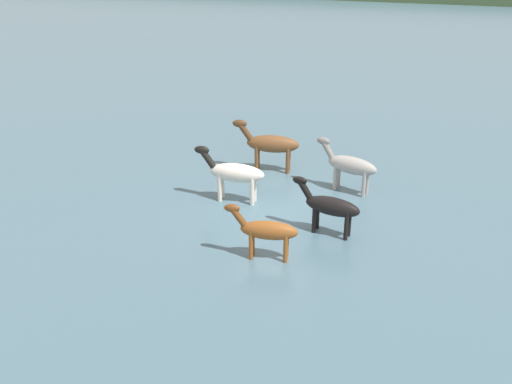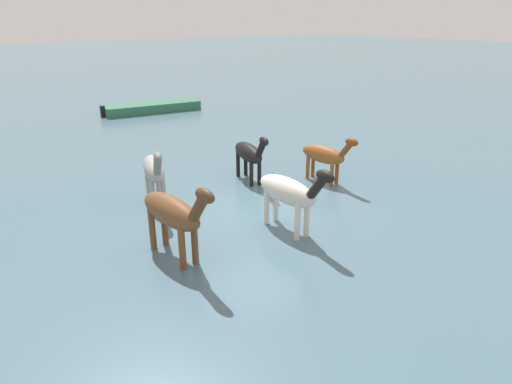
{
  "view_description": "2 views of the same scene",
  "coord_description": "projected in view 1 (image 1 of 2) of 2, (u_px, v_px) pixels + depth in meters",
  "views": [
    {
      "loc": [
        4.39,
        -17.45,
        9.3
      ],
      "look_at": [
        -0.5,
        -0.39,
        0.76
      ],
      "focal_mm": 40.49,
      "sensor_mm": 36.0,
      "label": 1
    },
    {
      "loc": [
        -9.28,
        7.16,
        5.23
      ],
      "look_at": [
        -0.63,
        0.64,
        0.92
      ],
      "focal_mm": 30.98,
      "sensor_mm": 36.0,
      "label": 2
    }
  ],
  "objects": [
    {
      "name": "horse_dun_straggler",
      "position": [
        234.0,
        173.0,
        20.33
      ],
      "size": [
        2.56,
        0.64,
        1.99
      ],
      "rotation": [
        0.0,
        0.0,
        3.17
      ],
      "color": "silver",
      "rests_on": "ground_plane"
    },
    {
      "name": "ground_plane",
      "position": [
        273.0,
        209.0,
        20.24
      ],
      "size": [
        198.49,
        198.49,
        0.0
      ],
      "primitive_type": "plane",
      "color": "#476675"
    },
    {
      "name": "horse_mid_herd",
      "position": [
        350.0,
        165.0,
        21.07
      ],
      "size": [
        2.44,
        1.1,
        1.9
      ],
      "rotation": [
        0.0,
        0.0,
        2.84
      ],
      "color": "#9E9993",
      "rests_on": "ground_plane"
    },
    {
      "name": "horse_dark_mare",
      "position": [
        266.0,
        230.0,
        16.93
      ],
      "size": [
        2.22,
        0.69,
        1.71
      ],
      "rotation": [
        0.0,
        0.0,
        3.25
      ],
      "color": "brown",
      "rests_on": "ground_plane"
    },
    {
      "name": "horse_gray_outer",
      "position": [
        270.0,
        144.0,
        22.76
      ],
      "size": [
        2.68,
        0.83,
        2.07
      ],
      "rotation": [
        0.0,
        0.0,
        3.25
      ],
      "color": "brown",
      "rests_on": "ground_plane"
    },
    {
      "name": "horse_pinto_flank",
      "position": [
        330.0,
        206.0,
        18.24
      ],
      "size": [
        2.32,
        0.87,
        1.8
      ],
      "rotation": [
        0.0,
        0.0,
        2.95
      ],
      "color": "black",
      "rests_on": "ground_plane"
    }
  ]
}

